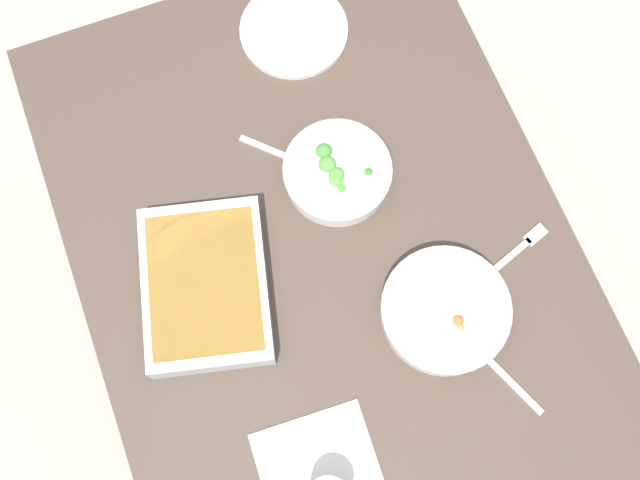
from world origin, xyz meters
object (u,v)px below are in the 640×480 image
(baking_dish, at_px, (206,286))
(spoon_by_stew, at_px, (494,366))
(broccoli_bowl, at_px, (337,172))
(side_plate, at_px, (294,30))
(spoon_by_broccoli, at_px, (293,159))
(stew_bowl, at_px, (445,311))
(fork_on_table, at_px, (515,252))

(baking_dish, distance_m, spoon_by_stew, 0.53)
(broccoli_bowl, relative_size, side_plate, 0.94)
(baking_dish, bearing_deg, side_plate, -36.61)
(spoon_by_stew, xyz_separation_m, spoon_by_broccoli, (0.50, 0.20, 0.00))
(stew_bowl, bearing_deg, spoon_by_broccoli, 21.18)
(stew_bowl, relative_size, broccoli_bowl, 1.12)
(baking_dish, height_order, fork_on_table, baking_dish)
(stew_bowl, height_order, fork_on_table, stew_bowl)
(broccoli_bowl, height_order, baking_dish, broccoli_bowl)
(side_plate, xyz_separation_m, fork_on_table, (-0.59, -0.22, -0.00))
(side_plate, bearing_deg, spoon_by_stew, -172.78)
(broccoli_bowl, xyz_separation_m, baking_dish, (-0.12, 0.30, 0.00))
(spoon_by_broccoli, xyz_separation_m, fork_on_table, (-0.32, -0.32, -0.00))
(stew_bowl, relative_size, side_plate, 1.05)
(broccoli_bowl, xyz_separation_m, side_plate, (0.33, -0.03, -0.02))
(spoon_by_stew, bearing_deg, side_plate, 7.22)
(broccoli_bowl, height_order, fork_on_table, broccoli_bowl)
(stew_bowl, bearing_deg, fork_on_table, -71.02)
(stew_bowl, height_order, side_plate, stew_bowl)
(broccoli_bowl, bearing_deg, stew_bowl, -165.34)
(broccoli_bowl, relative_size, spoon_by_broccoli, 1.50)
(baking_dish, distance_m, fork_on_table, 0.57)
(stew_bowl, distance_m, broccoli_bowl, 0.33)
(broccoli_bowl, height_order, spoon_by_broccoli, broccoli_bowl)
(spoon_by_broccoli, distance_m, fork_on_table, 0.45)
(side_plate, relative_size, fork_on_table, 1.27)
(broccoli_bowl, distance_m, spoon_by_broccoli, 0.09)
(spoon_by_stew, bearing_deg, stew_bowl, 22.23)
(side_plate, bearing_deg, stew_bowl, -175.72)
(stew_bowl, xyz_separation_m, side_plate, (0.64, 0.05, -0.03))
(stew_bowl, distance_m, fork_on_table, 0.19)
(baking_dish, xyz_separation_m, spoon_by_stew, (-0.31, -0.43, -0.03))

